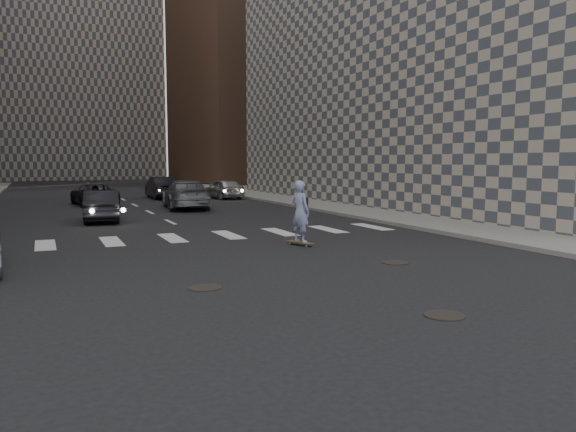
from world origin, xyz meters
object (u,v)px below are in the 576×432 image
traffic_car_a (102,206)px  traffic_car_b (185,194)px  traffic_car_c (94,194)px  traffic_car_e (162,188)px  traffic_car_d (223,189)px  skateboarder (300,212)px

traffic_car_a → traffic_car_b: 6.91m
traffic_car_b → traffic_car_c: bearing=-40.6°
traffic_car_b → traffic_car_c: 6.38m
traffic_car_a → traffic_car_e: 14.57m
traffic_car_c → traffic_car_e: size_ratio=0.99×
traffic_car_b → traffic_car_d: 8.05m
traffic_car_b → traffic_car_e: 8.68m
traffic_car_a → traffic_car_d: bearing=-121.3°
traffic_car_b → traffic_car_d: size_ratio=1.35×
traffic_car_b → traffic_car_e: size_ratio=1.18×
skateboarder → traffic_car_d: 21.91m
traffic_car_d → traffic_car_e: size_ratio=0.87×
skateboarder → traffic_car_c: size_ratio=0.44×
skateboarder → traffic_car_e: 23.36m
skateboarder → traffic_car_c: (-4.50, 19.31, -0.43)m
traffic_car_a → traffic_car_c: (0.46, 9.54, -0.03)m
traffic_car_a → traffic_car_e: (5.27, 13.59, 0.09)m
traffic_car_e → traffic_car_a: bearing=68.8°
skateboarder → traffic_car_d: bearing=58.6°
traffic_car_d → traffic_car_a: bearing=44.6°
traffic_car_a → traffic_car_b: bearing=-128.0°
traffic_car_a → traffic_car_c: 9.55m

